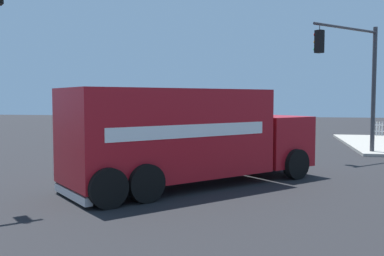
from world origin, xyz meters
TOP-DOWN VIEW (x-y plane):
  - ground_plane at (0.00, 0.00)m, footprint 100.00×100.00m
  - delivery_truck at (-0.04, 1.31)m, footprint 7.53×7.70m
  - traffic_light_primary at (-6.19, -6.65)m, footprint 3.18×3.25m

SIDE VIEW (x-z plane):
  - ground_plane at x=0.00m, z-range 0.00..0.00m
  - delivery_truck at x=-0.04m, z-range 0.06..3.01m
  - traffic_light_primary at x=-6.19m, z-range 1.09..6.98m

